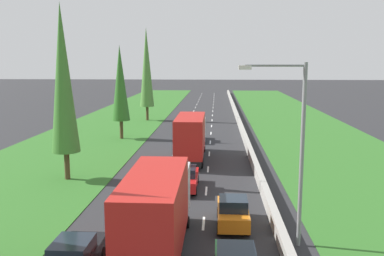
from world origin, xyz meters
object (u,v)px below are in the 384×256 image
red_sedan_centre_lane (185,178)px  poplar_tree_second (63,79)px  red_box_truck_centre_lane (158,212)px  poplar_tree_fourth (147,67)px  red_box_truck_centre_lane_fourth (191,137)px  blue_sedan_centre_lane (196,134)px  street_light_mast (295,142)px  orange_hatchback_right_lane (233,212)px  poplar_tree_third (120,83)px

red_sedan_centre_lane → poplar_tree_second: size_ratio=0.34×
red_box_truck_centre_lane → poplar_tree_fourth: 46.48m
poplar_tree_second → red_box_truck_centre_lane_fourth: bearing=37.9°
blue_sedan_centre_lane → poplar_tree_fourth: poplar_tree_fourth is taller
blue_sedan_centre_lane → poplar_tree_fourth: (-8.37, 16.48, 7.31)m
poplar_tree_fourth → street_light_mast: poplar_tree_fourth is taller
orange_hatchback_right_lane → poplar_tree_fourth: size_ratio=0.28×
red_box_truck_centre_lane_fourth → poplar_tree_third: 14.16m
poplar_tree_fourth → street_light_mast: size_ratio=1.57×
poplar_tree_second → poplar_tree_third: poplar_tree_second is taller
red_sedan_centre_lane → poplar_tree_third: poplar_tree_third is taller
orange_hatchback_right_lane → poplar_tree_second: (-12.41, 8.62, 6.90)m
red_sedan_centre_lane → orange_hatchback_right_lane: bearing=-64.8°
poplar_tree_third → red_box_truck_centre_lane_fourth: bearing=-49.1°
red_sedan_centre_lane → poplar_tree_second: 11.72m
orange_hatchback_right_lane → poplar_tree_third: (-12.11, 25.93, 5.67)m
orange_hatchback_right_lane → poplar_tree_fourth: 43.77m
red_box_truck_centre_lane_fourth → blue_sedan_centre_lane: red_box_truck_centre_lane_fourth is taller
red_box_truck_centre_lane → street_light_mast: size_ratio=1.04×
red_box_truck_centre_lane → orange_hatchback_right_lane: bearing=46.7°
orange_hatchback_right_lane → poplar_tree_second: size_ratio=0.29×
poplar_tree_second → poplar_tree_fourth: bearing=88.6°
blue_sedan_centre_lane → red_box_truck_centre_lane_fourth: bearing=-90.2°
red_sedan_centre_lane → red_box_truck_centre_lane: bearing=-92.6°
blue_sedan_centre_lane → poplar_tree_fourth: bearing=116.9°
poplar_tree_second → red_box_truck_centre_lane: bearing=-54.8°
red_box_truck_centre_lane_fourth → poplar_tree_fourth: (-8.34, 25.83, 5.94)m
street_light_mast → poplar_tree_third: bearing=117.9°
street_light_mast → red_box_truck_centre_lane_fourth: bearing=108.7°
orange_hatchback_right_lane → poplar_tree_third: bearing=115.0°
orange_hatchback_right_lane → blue_sedan_centre_lane: bearing=97.4°
red_box_truck_centre_lane → orange_hatchback_right_lane: 5.45m
red_sedan_centre_lane → red_box_truck_centre_lane_fourth: (-0.13, 9.04, 1.37)m
poplar_tree_fourth → street_light_mast: (14.44, -43.79, -2.89)m
red_box_truck_centre_lane_fourth → street_light_mast: bearing=-71.3°
red_sedan_centre_lane → street_light_mast: size_ratio=0.50×
red_box_truck_centre_lane_fourth → poplar_tree_third: poplar_tree_third is taller
red_sedan_centre_lane → poplar_tree_third: (-8.96, 19.23, 5.69)m
orange_hatchback_right_lane → blue_sedan_centre_lane: orange_hatchback_right_lane is taller
orange_hatchback_right_lane → street_light_mast: bearing=-38.4°
red_box_truck_centre_lane → blue_sedan_centre_lane: red_box_truck_centre_lane is taller
orange_hatchback_right_lane → street_light_mast: 5.67m
blue_sedan_centre_lane → street_light_mast: 28.32m
red_sedan_centre_lane → street_light_mast: bearing=-56.2°
poplar_tree_third → blue_sedan_centre_lane: bearing=-5.4°
poplar_tree_third → street_light_mast: poplar_tree_third is taller
red_box_truck_centre_lane_fourth → blue_sedan_centre_lane: size_ratio=2.09×
orange_hatchback_right_lane → red_sedan_centre_lane: 7.40m
red_box_truck_centre_lane → poplar_tree_fourth: size_ratio=0.66×
orange_hatchback_right_lane → red_sedan_centre_lane: orange_hatchback_right_lane is taller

